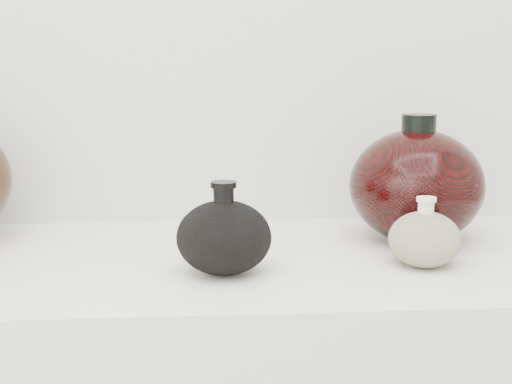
{
  "coord_description": "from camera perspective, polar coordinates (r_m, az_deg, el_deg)",
  "views": [
    {
      "loc": [
        -0.06,
        -0.1,
        1.2
      ],
      "look_at": [
        0.02,
        0.92,
        1.01
      ],
      "focal_mm": 50.0,
      "sensor_mm": 36.0,
      "label": 1
    }
  ],
  "objects": [
    {
      "name": "black_gourd_vase",
      "position": [
        1.0,
        -2.58,
        -3.59
      ],
      "size": [
        0.14,
        0.14,
        0.13
      ],
      "color": "black",
      "rests_on": "display_counter"
    },
    {
      "name": "cream_gourd_vase",
      "position": [
        1.07,
        13.34,
        -3.65
      ],
      "size": [
        0.11,
        0.11,
        0.1
      ],
      "color": "beige",
      "rests_on": "display_counter"
    },
    {
      "name": "right_round_pot",
      "position": [
        1.2,
        12.7,
        0.53
      ],
      "size": [
        0.29,
        0.29,
        0.21
      ],
      "color": "black",
      "rests_on": "display_counter"
    }
  ]
}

